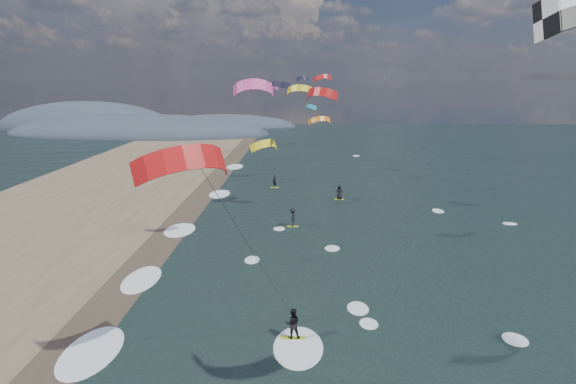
{
  "coord_description": "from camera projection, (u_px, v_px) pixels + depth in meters",
  "views": [
    {
      "loc": [
        -0.18,
        -15.57,
        13.59
      ],
      "look_at": [
        -1.0,
        12.0,
        7.0
      ],
      "focal_mm": 30.0,
      "sensor_mm": 36.0,
      "label": 1
    }
  ],
  "objects": [
    {
      "name": "wet_sand_strip",
      "position": [
        101.0,
        314.0,
        28.36
      ],
      "size": [
        3.0,
        240.0,
        0.0
      ],
      "primitive_type": "cube",
      "color": "#382D23",
      "rests_on": "ground"
    },
    {
      "name": "coastal_hills",
      "position": [
        130.0,
        131.0,
        124.45
      ],
      "size": [
        80.0,
        41.0,
        15.0
      ],
      "color": "#3D4756",
      "rests_on": "ground"
    },
    {
      "name": "kitesurfer_near_b",
      "position": [
        234.0,
        228.0,
        19.83
      ],
      "size": [
        7.06,
        9.08,
        11.99
      ],
      "color": "#B8D525",
      "rests_on": "ground"
    },
    {
      "name": "far_kitesurfers",
      "position": [
        305.0,
        203.0,
        50.23
      ],
      "size": [
        8.84,
        17.14,
        1.74
      ],
      "color": "#B8D525",
      "rests_on": "ground"
    },
    {
      "name": "bg_kite_field",
      "position": [
        299.0,
        93.0,
        70.27
      ],
      "size": [
        13.89,
        77.09,
        8.11
      ],
      "color": "black",
      "rests_on": "ground"
    },
    {
      "name": "shoreline_surf",
      "position": [
        146.0,
        281.0,
        32.94
      ],
      "size": [
        2.4,
        79.4,
        0.11
      ],
      "color": "white",
      "rests_on": "ground"
    }
  ]
}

